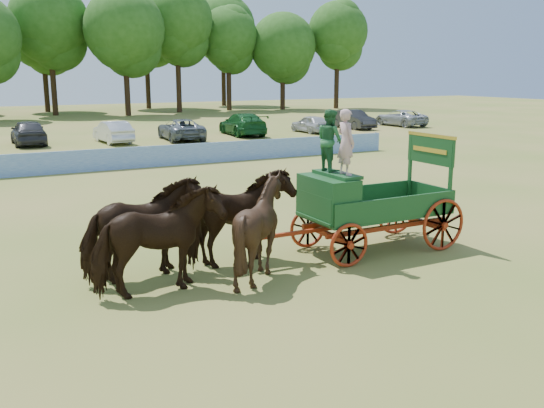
{
  "coord_description": "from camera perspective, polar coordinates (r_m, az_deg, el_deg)",
  "views": [
    {
      "loc": [
        -10.75,
        -11.1,
        4.63
      ],
      "look_at": [
        -3.6,
        2.34,
        1.3
      ],
      "focal_mm": 40.0,
      "sensor_mm": 36.0,
      "label": 1
    }
  ],
  "objects": [
    {
      "name": "sponsor_banner",
      "position": [
        30.97,
        -9.44,
        4.55
      ],
      "size": [
        26.0,
        0.08,
        1.05
      ],
      "primitive_type": "cube",
      "color": "#2057AD",
      "rests_on": "ground"
    },
    {
      "name": "farm_dray",
      "position": [
        15.64,
        7.57,
        1.26
      ],
      "size": [
        6.0,
        2.0,
        3.76
      ],
      "color": "#A93110",
      "rests_on": "ground"
    },
    {
      "name": "horse_wheel_right",
      "position": [
        14.73,
        -3.09,
        -1.34
      ],
      "size": [
        2.92,
        1.77,
        2.3
      ],
      "primitive_type": "imported",
      "rotation": [
        0.0,
        0.0,
        1.77
      ],
      "color": "black",
      "rests_on": "ground"
    },
    {
      "name": "horse_wheel_left",
      "position": [
        13.77,
        -1.15,
        -2.28
      ],
      "size": [
        2.14,
        1.91,
        2.31
      ],
      "primitive_type": "imported",
      "rotation": [
        0.0,
        0.0,
        1.59
      ],
      "color": "black",
      "rests_on": "ground"
    },
    {
      "name": "horse_lead_left",
      "position": [
        12.9,
        -10.72,
        -3.52
      ],
      "size": [
        2.8,
        1.41,
        2.3
      ],
      "primitive_type": "imported",
      "rotation": [
        0.0,
        0.0,
        1.63
      ],
      "color": "black",
      "rests_on": "ground"
    },
    {
      "name": "ground",
      "position": [
        16.14,
        15.43,
        -4.8
      ],
      "size": [
        160.0,
        160.0,
        0.0
      ],
      "primitive_type": "plane",
      "color": "olive",
      "rests_on": "ground"
    },
    {
      "name": "horse_lead_right",
      "position": [
        13.92,
        -12.08,
        -2.41
      ],
      "size": [
        2.89,
        1.66,
        2.3
      ],
      "primitive_type": "imported",
      "rotation": [
        0.0,
        0.0,
        1.73
      ],
      "color": "black",
      "rests_on": "ground"
    },
    {
      "name": "parked_cars",
      "position": [
        42.02,
        -15.35,
        6.62
      ],
      "size": [
        52.55,
        7.22,
        1.65
      ],
      "color": "silver",
      "rests_on": "ground"
    }
  ]
}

